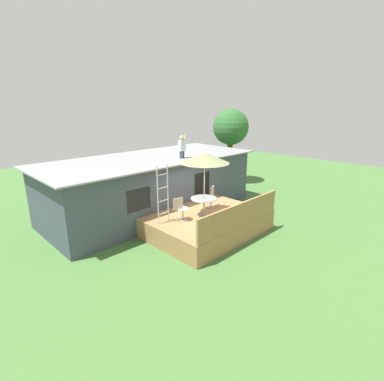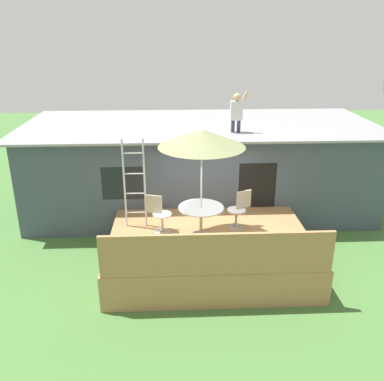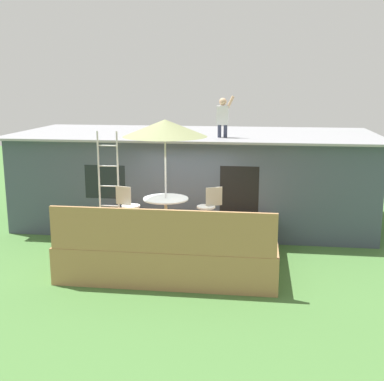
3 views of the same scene
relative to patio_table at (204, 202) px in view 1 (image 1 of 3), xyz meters
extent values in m
plane|color=#477538|center=(0.21, 0.04, -1.39)|extent=(40.00, 40.00, 0.00)
cube|color=#424C5B|center=(0.21, 3.64, -0.07)|extent=(10.00, 4.00, 2.63)
cube|color=#99999E|center=(0.21, 3.64, 1.28)|extent=(10.50, 4.50, 0.06)
cube|color=black|center=(-1.95, 1.65, 0.16)|extent=(1.10, 0.03, 0.90)
cube|color=black|center=(1.62, 1.65, -0.34)|extent=(1.00, 0.03, 2.00)
cube|color=#A87A4C|center=(0.21, 0.04, -0.99)|extent=(4.68, 3.46, 0.80)
cube|color=#A87A4C|center=(0.21, -1.64, -0.14)|extent=(4.58, 0.08, 0.90)
cylinder|color=#A59E8C|center=(0.00, 0.00, -0.57)|extent=(0.48, 0.48, 0.03)
cylinder|color=#A59E8C|center=(0.00, 0.00, -0.22)|extent=(0.07, 0.07, 0.71)
cylinder|color=silver|center=(0.00, 0.00, 0.14)|extent=(1.04, 1.04, 0.03)
cylinder|color=silver|center=(0.00, 0.00, 0.61)|extent=(0.04, 0.04, 2.40)
cone|color=#8C9360|center=(0.00, 0.00, 1.76)|extent=(1.90, 1.90, 0.38)
cylinder|color=silver|center=(-1.79, 0.65, 0.51)|extent=(0.04, 0.04, 2.20)
cylinder|color=silver|center=(-1.31, 0.65, 0.51)|extent=(0.04, 0.04, 2.20)
cylinder|color=silver|center=(-1.55, 0.65, -0.24)|extent=(0.48, 0.03, 0.03)
cylinder|color=silver|center=(-1.55, 0.65, 0.26)|extent=(0.48, 0.03, 0.03)
cylinder|color=silver|center=(-1.55, 0.65, 0.76)|extent=(0.48, 0.03, 0.03)
cylinder|color=silver|center=(-1.55, 0.65, 1.26)|extent=(0.48, 0.03, 0.03)
cylinder|color=#33384C|center=(1.02, 2.45, 1.48)|extent=(0.10, 0.10, 0.34)
cylinder|color=#33384C|center=(1.18, 2.45, 1.48)|extent=(0.10, 0.10, 0.34)
cube|color=silver|center=(1.10, 2.45, 1.90)|extent=(0.32, 0.20, 0.50)
sphere|color=tan|center=(1.10, 2.45, 2.26)|extent=(0.20, 0.20, 0.20)
cylinder|color=tan|center=(1.28, 2.45, 2.20)|extent=(0.26, 0.08, 0.44)
cylinder|color=#A59E8C|center=(-0.90, 0.27, -0.58)|extent=(0.40, 0.40, 0.02)
cylinder|color=#A59E8C|center=(-0.90, 0.27, -0.36)|extent=(0.06, 0.06, 0.44)
cylinder|color=silver|center=(-0.90, 0.27, -0.13)|extent=(0.44, 0.44, 0.04)
cube|color=#A59E8C|center=(-1.09, 0.33, 0.11)|extent=(0.39, 0.15, 0.44)
cylinder|color=#A59E8C|center=(0.89, 0.42, -0.58)|extent=(0.40, 0.40, 0.02)
cylinder|color=#A59E8C|center=(0.89, 0.42, -0.36)|extent=(0.06, 0.06, 0.44)
cylinder|color=silver|center=(0.89, 0.42, -0.13)|extent=(0.44, 0.44, 0.04)
cube|color=#A59E8C|center=(1.07, 0.51, 0.11)|extent=(0.38, 0.21, 0.44)
cylinder|color=brown|center=(7.40, 4.56, 0.22)|extent=(0.36, 0.36, 3.21)
sphere|color=#2D662D|center=(7.40, 4.56, 2.29)|extent=(2.32, 2.32, 2.32)
camera|label=1|loc=(-8.05, -7.45, 3.73)|focal=27.33mm
camera|label=2|loc=(-0.63, -8.72, 3.96)|focal=39.14mm
camera|label=3|loc=(2.09, -11.00, 2.77)|focal=46.85mm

